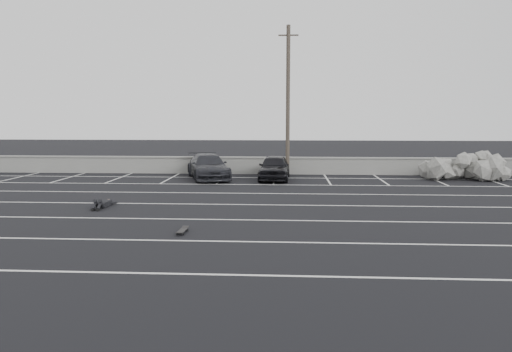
# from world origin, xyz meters

# --- Properties ---
(ground) EXTENTS (120.00, 120.00, 0.00)m
(ground) POSITION_xyz_m (0.00, 0.00, 0.00)
(ground) COLOR black
(ground) RESTS_ON ground
(seawall) EXTENTS (50.00, 0.45, 1.06)m
(seawall) POSITION_xyz_m (0.00, 14.00, 0.55)
(seawall) COLOR gray
(seawall) RESTS_ON ground
(stall_lines) EXTENTS (36.00, 20.05, 0.01)m
(stall_lines) POSITION_xyz_m (-0.08, 4.41, 0.00)
(stall_lines) COLOR silver
(stall_lines) RESTS_ON ground
(car_left) EXTENTS (1.79, 4.14, 1.39)m
(car_left) POSITION_xyz_m (1.00, 11.16, 0.70)
(car_left) COLOR black
(car_left) RESTS_ON ground
(car_right) EXTENTS (3.39, 5.21, 1.40)m
(car_right) POSITION_xyz_m (-2.77, 11.33, 0.70)
(car_right) COLOR #232429
(car_right) RESTS_ON ground
(utility_pole) EXTENTS (1.18, 0.24, 8.85)m
(utility_pole) POSITION_xyz_m (1.74, 13.20, 4.48)
(utility_pole) COLOR #4C4238
(utility_pole) RESTS_ON ground
(trash_bin) EXTENTS (0.66, 0.66, 0.81)m
(trash_bin) POSITION_xyz_m (10.75, 12.73, 0.41)
(trash_bin) COLOR #28282B
(trash_bin) RESTS_ON ground
(riprap_pile) EXTENTS (5.43, 3.54, 1.42)m
(riprap_pile) POSITION_xyz_m (11.93, 12.00, 0.52)
(riprap_pile) COLOR gray
(riprap_pile) RESTS_ON ground
(person) EXTENTS (0.86, 2.11, 0.42)m
(person) POSITION_xyz_m (-5.49, 2.31, 0.21)
(person) COLOR black
(person) RESTS_ON ground
(skateboard) EXTENTS (0.24, 0.79, 0.09)m
(skateboard) POSITION_xyz_m (-1.48, -2.05, 0.07)
(skateboard) COLOR black
(skateboard) RESTS_ON ground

